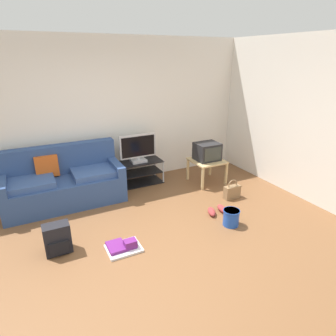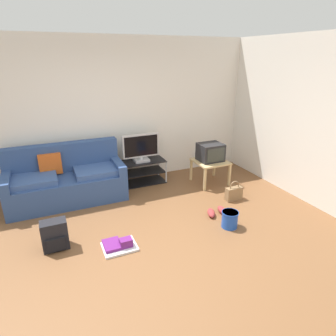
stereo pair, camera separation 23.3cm
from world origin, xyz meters
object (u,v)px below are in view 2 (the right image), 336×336
object	(u,v)px
side_table	(210,164)
couch	(66,181)
flat_tv	(141,148)
floor_tray	(119,245)
backpack	(55,235)
handbag	(234,193)
sneakers_pair	(217,212)
crt_tv	(210,152)
cleaning_bucket	(230,219)
tv_stand	(141,172)

from	to	relation	value
side_table	couch	bearing A→B (deg)	171.84
flat_tv	floor_tray	xyz separation A→B (m)	(-0.95, -1.85, -0.68)
backpack	handbag	xyz separation A→B (m)	(2.93, 0.20, -0.07)
sneakers_pair	handbag	bearing A→B (deg)	29.62
crt_tv	handbag	bearing A→B (deg)	-89.61
couch	sneakers_pair	xyz separation A→B (m)	(2.10, -1.48, -0.31)
side_table	backpack	bearing A→B (deg)	-161.14
cleaning_bucket	floor_tray	xyz separation A→B (m)	(-1.61, 0.16, -0.09)
side_table	sneakers_pair	xyz separation A→B (m)	(-0.53, -1.10, -0.36)
backpack	crt_tv	bearing A→B (deg)	6.84
handbag	sneakers_pair	xyz separation A→B (m)	(-0.54, -0.31, -0.08)
tv_stand	backpack	xyz separation A→B (m)	(-1.70, -1.54, -0.03)
handbag	crt_tv	bearing A→B (deg)	90.39
crt_tv	sneakers_pair	distance (m)	1.37
couch	floor_tray	distance (m)	1.79
tv_stand	side_table	world-z (taller)	side_table
flat_tv	side_table	world-z (taller)	flat_tv
tv_stand	side_table	bearing A→B (deg)	-23.87
side_table	floor_tray	distance (m)	2.57
floor_tray	sneakers_pair	bearing A→B (deg)	7.83
floor_tray	tv_stand	bearing A→B (deg)	63.03
tv_stand	floor_tray	xyz separation A→B (m)	(-0.95, -1.87, -0.19)
couch	backpack	world-z (taller)	couch
side_table	sneakers_pair	distance (m)	1.27
crt_tv	handbag	world-z (taller)	crt_tv
handbag	floor_tray	xyz separation A→B (m)	(-2.18, -0.53, -0.09)
flat_tv	crt_tv	world-z (taller)	flat_tv
couch	sneakers_pair	size ratio (longest dim) A/B	4.97
couch	backpack	xyz separation A→B (m)	(-0.29, -1.38, -0.16)
flat_tv	cleaning_bucket	bearing A→B (deg)	-71.68
couch	handbag	xyz separation A→B (m)	(2.64, -1.17, -0.23)
crt_tv	tv_stand	bearing A→B (deg)	156.77
couch	floor_tray	bearing A→B (deg)	-75.01
flat_tv	backpack	xyz separation A→B (m)	(-1.70, -1.52, -0.52)
backpack	handbag	bearing A→B (deg)	-8.32
flat_tv	floor_tray	world-z (taller)	flat_tv
floor_tray	crt_tv	bearing A→B (deg)	31.69
handbag	tv_stand	bearing A→B (deg)	132.62
tv_stand	handbag	bearing A→B (deg)	-47.38
couch	crt_tv	size ratio (longest dim) A/B	4.27
flat_tv	cleaning_bucket	size ratio (longest dim) A/B	2.88
couch	tv_stand	world-z (taller)	couch
backpack	handbag	world-z (taller)	backpack
crt_tv	cleaning_bucket	world-z (taller)	crt_tv
couch	cleaning_bucket	size ratio (longest dim) A/B	7.74
crt_tv	floor_tray	xyz separation A→B (m)	(-2.18, -1.34, -0.59)
flat_tv	crt_tv	bearing A→B (deg)	-22.34
side_table	tv_stand	bearing A→B (deg)	156.13
flat_tv	floor_tray	distance (m)	2.19
flat_tv	couch	bearing A→B (deg)	-174.24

